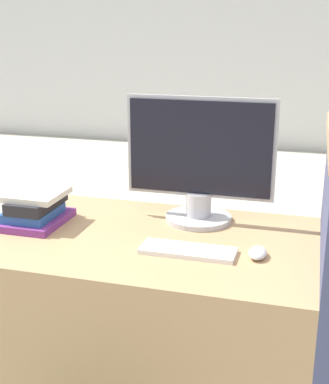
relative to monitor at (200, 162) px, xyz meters
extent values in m
cube|color=white|center=(-0.13, 4.66, 0.44)|extent=(12.00, 0.06, 2.80)
cube|color=tan|center=(-0.13, -0.21, -0.59)|extent=(1.17, 0.74, 0.73)
cube|color=#474C70|center=(0.48, -0.22, -0.41)|extent=(0.05, 0.72, 1.09)
cylinder|color=#B7B7BC|center=(0.00, 0.00, -0.22)|extent=(0.25, 0.25, 0.02)
cylinder|color=#B7B7BC|center=(0.00, 0.00, -0.16)|extent=(0.10, 0.10, 0.09)
cube|color=#B7B7BC|center=(0.00, 0.00, 0.06)|extent=(0.56, 0.01, 0.38)
cube|color=black|center=(0.00, 0.00, 0.06)|extent=(0.53, 0.02, 0.35)
cube|color=white|center=(0.03, -0.31, -0.22)|extent=(0.32, 0.11, 0.02)
ellipsoid|color=silver|center=(0.26, -0.28, -0.21)|extent=(0.06, 0.10, 0.03)
cube|color=#7A3384|center=(-0.58, -0.20, -0.22)|extent=(0.19, 0.27, 0.03)
cube|color=#285199|center=(-0.59, -0.21, -0.19)|extent=(0.17, 0.21, 0.03)
cube|color=#232328|center=(-0.58, -0.20, -0.15)|extent=(0.14, 0.24, 0.04)
cube|color=silver|center=(-0.58, -0.20, -0.11)|extent=(0.20, 0.20, 0.02)
camera|label=1|loc=(0.40, -1.89, 0.49)|focal=50.00mm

